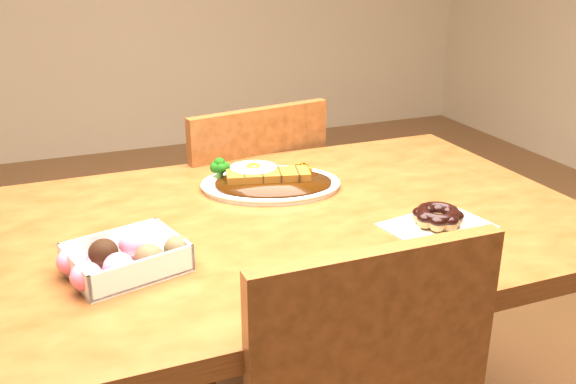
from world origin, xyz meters
name	(u,v)px	position (x,y,z in m)	size (l,w,h in m)	color
table	(291,259)	(0.00, 0.00, 0.65)	(1.20, 0.80, 0.75)	#522C10
chair_far	(241,230)	(0.06, 0.54, 0.48)	(0.49, 0.49, 0.87)	#522C10
katsu_curry_plate	(268,181)	(0.01, 0.17, 0.77)	(0.36, 0.30, 0.06)	white
donut_box	(124,258)	(-0.35, -0.11, 0.78)	(0.22, 0.18, 0.05)	white
pon_de_ring	(438,217)	(0.24, -0.15, 0.77)	(0.22, 0.17, 0.04)	silver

